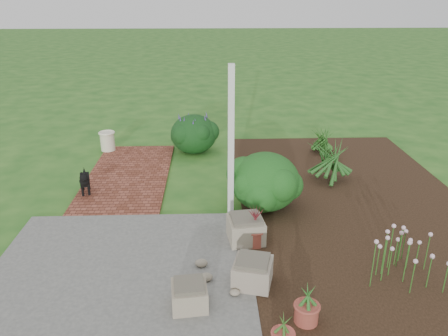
{
  "coord_description": "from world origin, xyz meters",
  "views": [
    {
      "loc": [
        -0.05,
        -6.49,
        3.5
      ],
      "look_at": [
        0.2,
        0.4,
        0.7
      ],
      "focal_mm": 35.0,
      "sensor_mm": 36.0,
      "label": 1
    }
  ],
  "objects_px": {
    "black_dog": "(85,180)",
    "evergreen_shrub": "(265,180)",
    "stone_trough_near": "(253,273)",
    "cream_ceramic_urn": "(108,141)"
  },
  "relations": [
    {
      "from": "black_dog",
      "to": "evergreen_shrub",
      "type": "distance_m",
      "value": 3.29
    },
    {
      "from": "evergreen_shrub",
      "to": "stone_trough_near",
      "type": "bearing_deg",
      "value": -100.96
    },
    {
      "from": "black_dog",
      "to": "cream_ceramic_urn",
      "type": "bearing_deg",
      "value": 77.92
    },
    {
      "from": "cream_ceramic_urn",
      "to": "black_dog",
      "type": "bearing_deg",
      "value": -87.82
    },
    {
      "from": "evergreen_shrub",
      "to": "black_dog",
      "type": "bearing_deg",
      "value": 169.29
    },
    {
      "from": "stone_trough_near",
      "to": "evergreen_shrub",
      "type": "relative_size",
      "value": 0.4
    },
    {
      "from": "stone_trough_near",
      "to": "evergreen_shrub",
      "type": "xyz_separation_m",
      "value": [
        0.42,
        2.16,
        0.33
      ]
    },
    {
      "from": "stone_trough_near",
      "to": "evergreen_shrub",
      "type": "height_order",
      "value": "evergreen_shrub"
    },
    {
      "from": "black_dog",
      "to": "evergreen_shrub",
      "type": "xyz_separation_m",
      "value": [
        3.22,
        -0.61,
        0.21
      ]
    },
    {
      "from": "stone_trough_near",
      "to": "black_dog",
      "type": "height_order",
      "value": "black_dog"
    }
  ]
}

